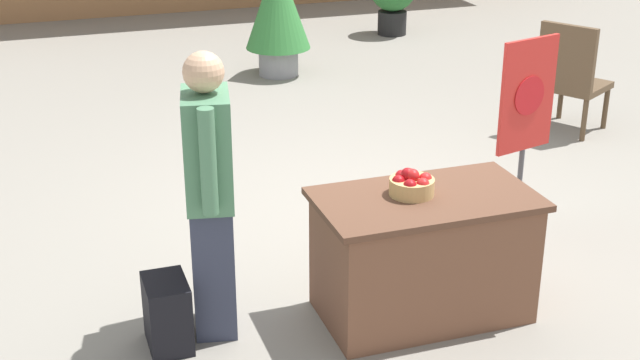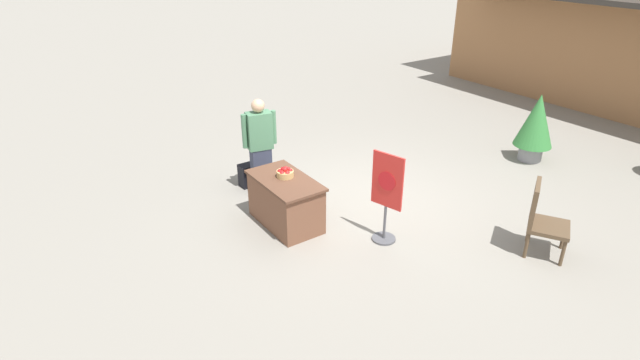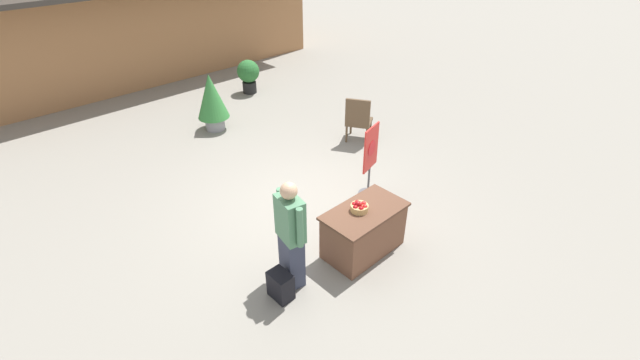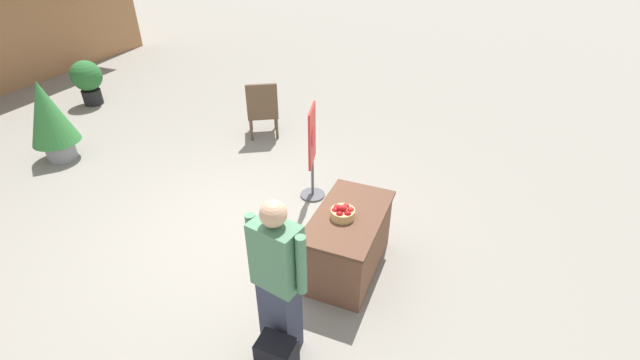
% 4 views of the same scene
% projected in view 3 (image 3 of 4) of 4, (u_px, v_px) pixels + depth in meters
% --- Properties ---
extents(ground_plane, '(120.00, 120.00, 0.00)m').
position_uv_depth(ground_plane, '(309.00, 206.00, 7.77)').
color(ground_plane, gray).
extents(display_table, '(1.30, 0.73, 0.78)m').
position_uv_depth(display_table, '(364.00, 230.00, 6.56)').
color(display_table, brown).
rests_on(display_table, ground_plane).
extents(apple_basket, '(0.27, 0.27, 0.16)m').
position_uv_depth(apple_basket, '(359.00, 207.00, 6.30)').
color(apple_basket, tan).
rests_on(apple_basket, display_table).
extents(person_visitor, '(0.34, 0.60, 1.70)m').
position_uv_depth(person_visitor, '(291.00, 235.00, 5.74)').
color(person_visitor, '#33384C').
rests_on(person_visitor, ground_plane).
extents(backpack, '(0.24, 0.34, 0.42)m').
position_uv_depth(backpack, '(281.00, 285.00, 5.85)').
color(backpack, black).
rests_on(backpack, ground_plane).
extents(poster_board, '(0.50, 0.36, 1.41)m').
position_uv_depth(poster_board, '(370.00, 160.00, 7.68)').
color(poster_board, '#4C4C51').
rests_on(poster_board, ground_plane).
extents(patio_chair, '(0.75, 0.75, 1.07)m').
position_uv_depth(patio_chair, '(358.00, 118.00, 9.62)').
color(patio_chair, brown).
rests_on(patio_chair, ground_plane).
extents(potted_plant_near_right, '(0.75, 0.75, 1.38)m').
position_uv_depth(potted_plant_near_right, '(212.00, 99.00, 10.04)').
color(potted_plant_near_right, gray).
rests_on(potted_plant_near_right, ground_plane).
extents(potted_plant_far_left, '(0.63, 0.63, 0.95)m').
position_uv_depth(potted_plant_far_left, '(248.00, 74.00, 12.23)').
color(potted_plant_far_left, black).
rests_on(potted_plant_far_left, ground_plane).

